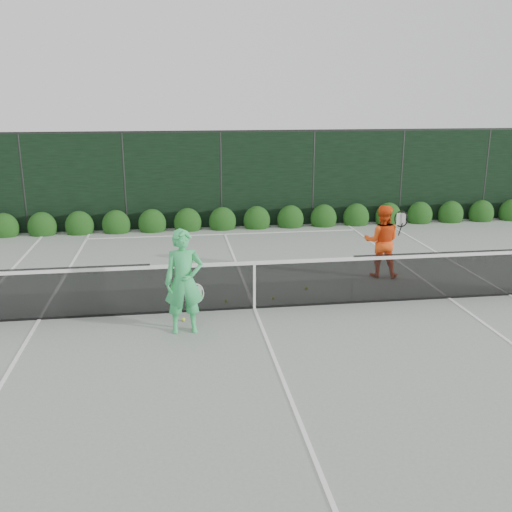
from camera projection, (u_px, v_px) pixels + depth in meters
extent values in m
plane|color=gray|center=(254.00, 308.00, 11.34)|extent=(80.00, 80.00, 0.00)
cube|color=black|center=(32.00, 295.00, 10.62)|extent=(4.40, 0.01, 1.02)
cube|color=black|center=(254.00, 286.00, 11.21)|extent=(4.00, 0.01, 0.96)
cube|color=black|center=(455.00, 275.00, 11.79)|extent=(4.40, 0.01, 1.02)
cube|color=white|center=(254.00, 263.00, 11.08)|extent=(12.80, 0.03, 0.07)
cube|color=black|center=(254.00, 308.00, 11.33)|extent=(12.80, 0.02, 0.04)
cube|color=white|center=(254.00, 287.00, 11.22)|extent=(0.05, 0.03, 0.91)
imported|color=#3AC76A|center=(184.00, 282.00, 9.99)|extent=(0.70, 0.48, 1.87)
torus|color=beige|center=(196.00, 294.00, 10.18)|extent=(0.30, 0.04, 0.30)
cylinder|color=black|center=(196.00, 306.00, 10.25)|extent=(0.10, 0.03, 0.30)
imported|color=#FF5015|center=(382.00, 241.00, 13.15)|extent=(0.97, 0.85, 1.69)
torus|color=black|center=(401.00, 219.00, 12.86)|extent=(0.28, 0.17, 0.30)
cylinder|color=black|center=(400.00, 229.00, 12.93)|extent=(0.10, 0.03, 0.30)
cube|color=white|center=(510.00, 295.00, 12.10)|extent=(0.06, 23.77, 0.01)
cube|color=white|center=(39.00, 319.00, 10.77)|extent=(0.06, 23.77, 0.01)
cube|color=white|center=(449.00, 298.00, 11.91)|extent=(0.06, 23.77, 0.01)
cube|color=white|center=(212.00, 202.00, 22.66)|extent=(11.03, 0.06, 0.01)
cube|color=white|center=(225.00, 234.00, 17.44)|extent=(8.23, 0.06, 0.01)
cube|color=white|center=(254.00, 308.00, 11.34)|extent=(0.06, 12.80, 0.01)
cube|color=black|center=(221.00, 180.00, 18.08)|extent=(32.00, 0.06, 3.00)
cube|color=#262826|center=(220.00, 131.00, 17.67)|extent=(32.00, 0.06, 0.06)
cylinder|color=#262826|center=(23.00, 184.00, 17.25)|extent=(0.08, 0.08, 3.00)
cylinder|color=#262826|center=(124.00, 182.00, 17.66)|extent=(0.08, 0.08, 3.00)
cylinder|color=#262826|center=(221.00, 180.00, 18.08)|extent=(0.08, 0.08, 3.00)
cylinder|color=#262826|center=(313.00, 179.00, 18.50)|extent=(0.08, 0.08, 3.00)
cylinder|color=#262826|center=(401.00, 177.00, 18.91)|extent=(0.08, 0.08, 3.00)
cylinder|color=#262826|center=(485.00, 175.00, 19.33)|extent=(0.08, 0.08, 3.00)
ellipsoid|color=#12340E|center=(4.00, 228.00, 17.17)|extent=(0.86, 0.65, 0.94)
ellipsoid|color=#12340E|center=(42.00, 227.00, 17.32)|extent=(0.86, 0.65, 0.94)
ellipsoid|color=#12340E|center=(80.00, 226.00, 17.48)|extent=(0.86, 0.65, 0.94)
ellipsoid|color=#12340E|center=(116.00, 225.00, 17.63)|extent=(0.86, 0.65, 0.94)
ellipsoid|color=#12340E|center=(152.00, 224.00, 17.78)|extent=(0.86, 0.65, 0.94)
ellipsoid|color=#12340E|center=(188.00, 223.00, 17.94)|extent=(0.86, 0.65, 0.94)
ellipsoid|color=#12340E|center=(223.00, 222.00, 18.09)|extent=(0.86, 0.65, 0.94)
ellipsoid|color=#12340E|center=(257.00, 221.00, 18.24)|extent=(0.86, 0.65, 0.94)
ellipsoid|color=#12340E|center=(290.00, 220.00, 18.39)|extent=(0.86, 0.65, 0.94)
ellipsoid|color=#12340E|center=(324.00, 219.00, 18.55)|extent=(0.86, 0.65, 0.94)
ellipsoid|color=#12340E|center=(356.00, 218.00, 18.70)|extent=(0.86, 0.65, 0.94)
ellipsoid|color=#12340E|center=(388.00, 217.00, 18.85)|extent=(0.86, 0.65, 0.94)
ellipsoid|color=#12340E|center=(420.00, 216.00, 19.01)|extent=(0.86, 0.65, 0.94)
ellipsoid|color=#12340E|center=(451.00, 215.00, 19.16)|extent=(0.86, 0.65, 0.94)
ellipsoid|color=#12340E|center=(481.00, 214.00, 19.31)|extent=(0.86, 0.65, 0.94)
ellipsoid|color=#12340E|center=(511.00, 213.00, 19.46)|extent=(0.86, 0.65, 0.94)
sphere|color=yellow|center=(226.00, 301.00, 11.65)|extent=(0.07, 0.07, 0.07)
sphere|color=yellow|center=(273.00, 298.00, 11.83)|extent=(0.07, 0.07, 0.07)
sphere|color=yellow|center=(183.00, 319.00, 10.70)|extent=(0.07, 0.07, 0.07)
sphere|color=yellow|center=(306.00, 288.00, 12.45)|extent=(0.07, 0.07, 0.07)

